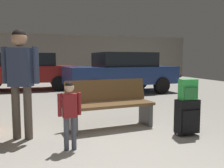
{
  "coord_description": "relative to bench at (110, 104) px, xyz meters",
  "views": [
    {
      "loc": [
        -1.02,
        -2.63,
        1.28
      ],
      "look_at": [
        0.17,
        1.3,
        0.85
      ],
      "focal_mm": 38.99,
      "sensor_mm": 36.0,
      "label": 1
    }
  ],
  "objects": [
    {
      "name": "ground_plane",
      "position": [
        -0.23,
        2.38,
        -0.49
      ],
      "size": [
        18.0,
        18.0,
        0.1
      ],
      "primitive_type": "cube",
      "color": "gray"
    },
    {
      "name": "parked_car_near",
      "position": [
        1.75,
        4.39,
        0.36
      ],
      "size": [
        4.25,
        2.12,
        1.51
      ],
      "color": "navy",
      "rests_on": "ground_plane"
    },
    {
      "name": "adult",
      "position": [
        -1.52,
        -0.22,
        0.63
      ],
      "size": [
        0.56,
        0.31,
        1.73
      ],
      "color": "brown",
      "rests_on": "ground_plane"
    },
    {
      "name": "backpack_bright",
      "position": [
        1.11,
        -0.82,
        0.33
      ],
      "size": [
        0.29,
        0.2,
        0.34
      ],
      "color": "green",
      "rests_on": "suitcase"
    },
    {
      "name": "bench",
      "position": [
        0.0,
        0.0,
        0.0
      ],
      "size": [
        1.65,
        0.69,
        0.89
      ],
      "color": "brown",
      "rests_on": "ground_plane"
    },
    {
      "name": "garage_back_wall",
      "position": [
        -0.23,
        11.24,
        0.96
      ],
      "size": [
        18.0,
        0.12,
        2.8
      ],
      "primitive_type": "cube",
      "color": "gray",
      "rests_on": "ground_plane"
    },
    {
      "name": "suitcase",
      "position": [
        1.11,
        -0.82,
        -0.12
      ],
      "size": [
        0.39,
        0.25,
        0.6
      ],
      "color": "black",
      "rests_on": "ground_plane"
    },
    {
      "name": "parked_car_far",
      "position": [
        -1.74,
        6.36,
        0.36
      ],
      "size": [
        4.11,
        1.81,
        1.51
      ],
      "color": "maroon",
      "rests_on": "ground_plane"
    },
    {
      "name": "child",
      "position": [
        -0.85,
        -0.92,
        0.15
      ],
      "size": [
        0.33,
        0.19,
        0.97
      ],
      "color": "#4C5160",
      "rests_on": "ground_plane"
    }
  ]
}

